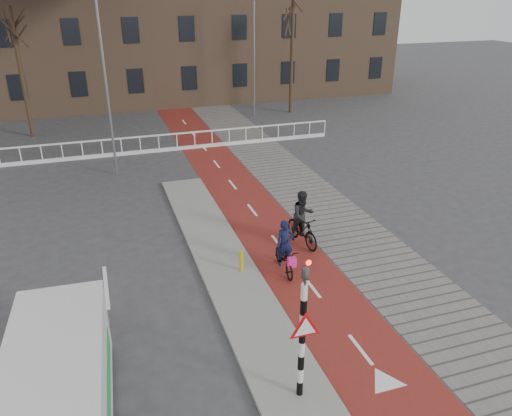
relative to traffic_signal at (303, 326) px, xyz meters
name	(u,v)px	position (x,y,z in m)	size (l,w,h in m)	color
ground	(291,337)	(0.60, 2.02, -1.99)	(120.00, 120.00, 0.00)	#38383A
bike_lane	(239,192)	(2.10, 12.02, -1.98)	(2.50, 60.00, 0.01)	maroon
sidewalk	(297,185)	(4.90, 12.02, -1.98)	(3.00, 60.00, 0.01)	slate
curb_island	(226,265)	(-0.10, 6.02, -1.93)	(1.80, 16.00, 0.12)	gray
traffic_signal	(303,326)	(0.00, 0.00, 0.00)	(0.80, 0.80, 3.68)	black
bollard	(241,261)	(0.28, 5.46, -1.51)	(0.12, 0.12, 0.71)	gold
cyclist_near	(285,255)	(1.63, 5.17, -1.39)	(0.67, 1.71, 1.78)	black
cyclist_far	(302,223)	(2.88, 6.69, -1.14)	(0.97, 1.95, 2.02)	black
van	(59,390)	(-4.95, 0.73, -0.91)	(2.13, 4.84, 2.04)	silver
railing	(83,154)	(-4.40, 19.02, -1.68)	(28.00, 0.10, 0.99)	silver
tree_mid	(22,74)	(-7.26, 24.46, 1.71)	(0.26, 0.26, 7.40)	#302115
tree_right	(292,56)	(9.93, 25.42, 1.92)	(0.24, 0.24, 7.81)	#302115
streetlight_near	(107,90)	(-2.88, 16.00, 2.10)	(0.12, 0.12, 8.18)	slate
streetlight_right	(254,53)	(7.21, 25.52, 2.25)	(0.12, 0.12, 8.48)	slate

